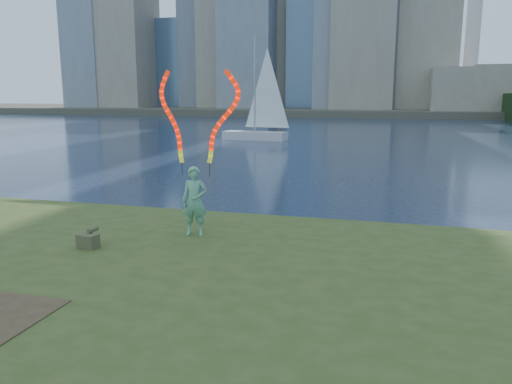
% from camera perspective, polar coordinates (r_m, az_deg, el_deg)
% --- Properties ---
extents(ground, '(320.00, 320.00, 0.00)m').
position_cam_1_polar(ground, '(9.68, -11.05, -12.99)').
color(ground, '#17233A').
rests_on(ground, ground).
extents(grassy_knoll, '(20.00, 18.00, 0.80)m').
position_cam_1_polar(grassy_knoll, '(7.77, -19.00, -17.00)').
color(grassy_knoll, '#3A4A1A').
rests_on(grassy_knoll, ground).
extents(far_shore, '(320.00, 40.00, 1.20)m').
position_cam_1_polar(far_shore, '(103.00, 13.34, 9.01)').
color(far_shore, '#4A4536').
rests_on(far_shore, ground).
extents(woman_with_ribbons, '(1.99, 0.53, 3.95)m').
position_cam_1_polar(woman_with_ribbons, '(11.11, -7.04, 2.27)').
color(woman_with_ribbons, '#138043').
rests_on(woman_with_ribbons, grassy_knoll).
extents(canvas_bag, '(0.43, 0.49, 0.38)m').
position_cam_1_polar(canvas_bag, '(10.89, -18.60, -5.25)').
color(canvas_bag, '#464126').
rests_on(canvas_bag, grassy_knoll).
extents(sailboat, '(5.90, 2.26, 8.87)m').
position_cam_1_polar(sailboat, '(43.41, 0.26, 7.98)').
color(sailboat, beige).
rests_on(sailboat, ground).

